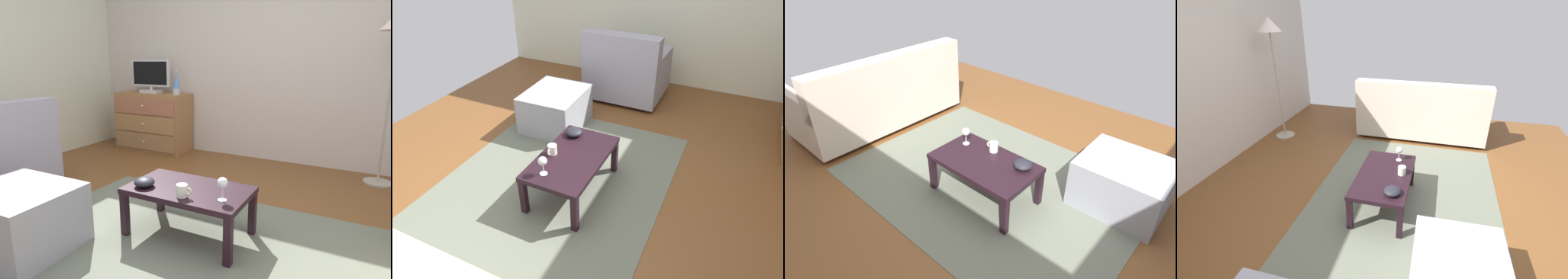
{
  "view_description": "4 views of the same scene",
  "coord_description": "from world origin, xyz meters",
  "views": [
    {
      "loc": [
        1.22,
        -1.95,
        1.25
      ],
      "look_at": [
        0.14,
        0.04,
        0.71
      ],
      "focal_mm": 30.69,
      "sensor_mm": 36.0,
      "label": 1
    },
    {
      "loc": [
        2.12,
        1.08,
        2.02
      ],
      "look_at": [
        0.13,
        0.14,
        0.58
      ],
      "focal_mm": 31.4,
      "sensor_mm": 36.0,
      "label": 2
    },
    {
      "loc": [
        -1.4,
        1.71,
        1.97
      ],
      "look_at": [
        -0.02,
        0.19,
        0.72
      ],
      "focal_mm": 31.16,
      "sensor_mm": 36.0,
      "label": 3
    },
    {
      "loc": [
        -2.08,
        -0.46,
        1.85
      ],
      "look_at": [
        -0.05,
        0.07,
        0.81
      ],
      "focal_mm": 25.28,
      "sensor_mm": 36.0,
      "label": 4
    }
  ],
  "objects": [
    {
      "name": "area_rug",
      "position": [
        0.2,
        -0.2,
        0.0
      ],
      "size": [
        2.6,
        1.9,
        0.01
      ],
      "primitive_type": "cube",
      "color": "#606656",
      "rests_on": "ground_plane"
    },
    {
      "name": "coffee_table",
      "position": [
        0.12,
        -0.01,
        0.32
      ],
      "size": [
        0.87,
        0.51,
        0.36
      ],
      "color": "black",
      "rests_on": "ground_plane"
    },
    {
      "name": "mug",
      "position": [
        0.16,
        -0.17,
        0.41
      ],
      "size": [
        0.11,
        0.08,
        0.08
      ],
      "color": "silver",
      "rests_on": "coffee_table"
    },
    {
      "name": "armchair",
      "position": [
        -1.82,
        -0.24,
        0.36
      ],
      "size": [
        0.8,
        0.94,
        0.9
      ],
      "color": "#332319",
      "rests_on": "ground_plane"
    },
    {
      "name": "ground_plane",
      "position": [
        0.0,
        0.0,
        -0.03
      ],
      "size": [
        5.65,
        4.85,
        0.05
      ],
      "primitive_type": "cube",
      "color": "brown"
    },
    {
      "name": "bowl_decorative",
      "position": [
        -0.17,
        -0.14,
        0.4
      ],
      "size": [
        0.15,
        0.15,
        0.07
      ],
      "primitive_type": "ellipsoid",
      "color": "black",
      "rests_on": "coffee_table"
    },
    {
      "name": "wine_glass",
      "position": [
        0.42,
        -0.1,
        0.48
      ],
      "size": [
        0.07,
        0.07,
        0.16
      ],
      "color": "silver",
      "rests_on": "coffee_table"
    },
    {
      "name": "ottoman",
      "position": [
        -0.79,
        -0.69,
        0.21
      ],
      "size": [
        0.71,
        0.62,
        0.42
      ],
      "primitive_type": "cube",
      "rotation": [
        0.0,
        0.0,
        0.02
      ],
      "color": "#92949E",
      "rests_on": "ground_plane"
    }
  ]
}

